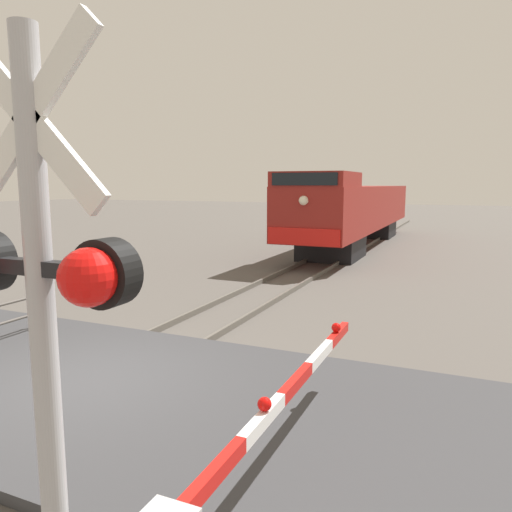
% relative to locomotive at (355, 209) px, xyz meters
% --- Properties ---
extents(ground_plane, '(160.00, 160.00, 0.00)m').
position_rel_locomotive_xyz_m(ground_plane, '(0.00, -20.35, -2.01)').
color(ground_plane, '#514C47').
extents(rail_track_left, '(0.08, 80.00, 0.15)m').
position_rel_locomotive_xyz_m(rail_track_left, '(-0.72, -20.35, -1.93)').
color(rail_track_left, '#59544C').
rests_on(rail_track_left, ground_plane).
extents(rail_track_right, '(0.08, 80.00, 0.15)m').
position_rel_locomotive_xyz_m(rail_track_right, '(0.72, -20.35, -1.93)').
color(rail_track_right, '#59544C').
rests_on(rail_track_right, ground_plane).
extents(road_surface, '(36.00, 5.27, 0.16)m').
position_rel_locomotive_xyz_m(road_surface, '(0.00, -20.35, -1.93)').
color(road_surface, '#38383A').
rests_on(road_surface, ground_plane).
extents(locomotive, '(2.97, 18.74, 3.83)m').
position_rel_locomotive_xyz_m(locomotive, '(0.00, 0.00, 0.00)').
color(locomotive, black).
rests_on(locomotive, ground_plane).
extents(crossing_signal, '(1.18, 0.33, 4.13)m').
position_rel_locomotive_xyz_m(crossing_signal, '(3.59, -24.39, 0.57)').
color(crossing_signal, '#ADADB2').
rests_on(crossing_signal, ground_plane).
extents(crossing_gate, '(0.36, 5.56, 1.31)m').
position_rel_locomotive_xyz_m(crossing_gate, '(3.91, -23.13, -1.20)').
color(crossing_gate, silver).
rests_on(crossing_gate, ground_plane).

